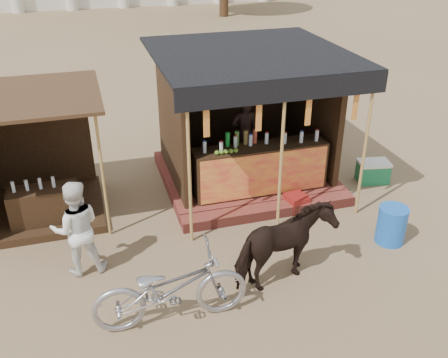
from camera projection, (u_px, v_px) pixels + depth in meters
The scene contains 9 objects.
ground at pixel (254, 291), 7.54m from camera, with size 120.00×120.00×0.00m, color #846B4C.
main_stall at pixel (247, 137), 10.15m from camera, with size 3.60×3.61×2.78m.
secondary_stall at pixel (32, 174), 9.09m from camera, with size 2.40×2.40×2.38m.
cow at pixel (284, 248), 7.41m from camera, with size 0.71×1.55×1.31m, color black.
motorbike at pixel (170, 288), 6.74m from camera, with size 0.75×2.14×1.12m, color #9A9AA2.
bystander at pixel (77, 228), 7.61m from camera, with size 0.77×0.60×1.59m, color white.
blue_barrel at pixel (391, 225), 8.53m from camera, with size 0.50×0.50×0.67m, color blue.
red_crate at pixel (296, 202), 9.55m from camera, with size 0.37×0.40×0.30m, color maroon.
cooler at pixel (373, 171), 10.53m from camera, with size 0.71×0.55×0.46m.
Camera 1 is at (-2.09, -5.49, 5.05)m, focal length 40.00 mm.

